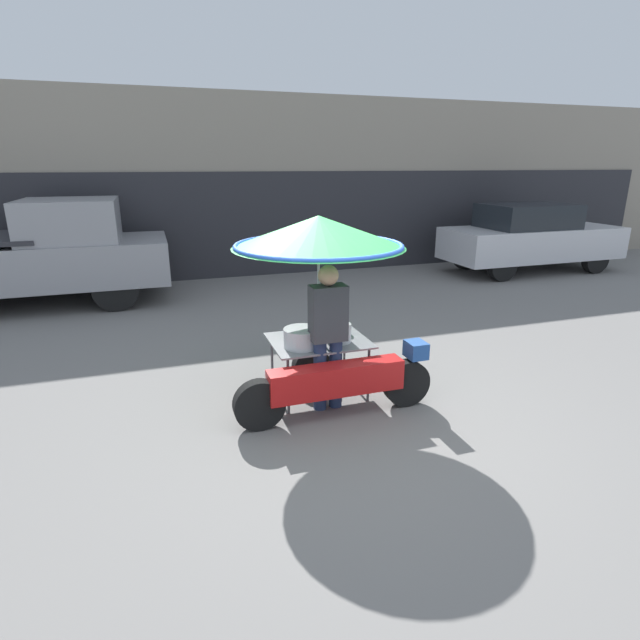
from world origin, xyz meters
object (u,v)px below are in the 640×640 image
Objects in this scene: parked_car at (530,237)px; vendor_motorcycle_cart at (321,260)px; vendor_person at (328,331)px; pickup_truck at (37,255)px; potted_plant at (584,240)px.

vendor_motorcycle_cart is at bearing -144.93° from parked_car.
pickup_truck reaches higher than vendor_person.
vendor_person is at bearing -94.02° from vendor_motorcycle_cart.
vendor_person is at bearing -56.64° from pickup_truck.
vendor_person is 6.76m from pickup_truck.
vendor_motorcycle_cart reaches higher than vendor_person.
vendor_person is 1.78× the size of potted_plant.
vendor_person is 0.36× the size of parked_car.
pickup_truck is (-10.86, 0.34, 0.11)m from parked_car.
vendor_motorcycle_cart is 2.42× the size of potted_plant.
pickup_truck reaches higher than potted_plant.
parked_car is 0.90× the size of pickup_truck.
potted_plant is (2.75, 1.00, -0.34)m from parked_car.
potted_plant is (13.62, 0.65, -0.45)m from pickup_truck.
vendor_motorcycle_cart reaches higher than parked_car.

